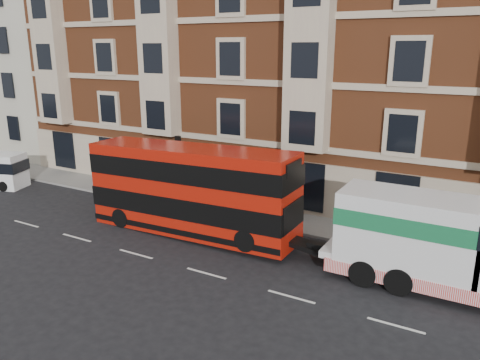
{
  "coord_description": "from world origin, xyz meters",
  "views": [
    {
      "loc": [
        10.36,
        -15.26,
        9.43
      ],
      "look_at": [
        -0.59,
        4.0,
        3.15
      ],
      "focal_mm": 35.0,
      "sensor_mm": 36.0,
      "label": 1
    }
  ],
  "objects": [
    {
      "name": "pedestrian",
      "position": [
        -11.62,
        6.33,
        1.08
      ],
      "size": [
        0.8,
        0.79,
        1.86
      ],
      "primitive_type": "imported",
      "rotation": [
        0.0,
        0.0,
        -0.76
      ],
      "color": "black",
      "rests_on": "sidewalk"
    },
    {
      "name": "victorian_terrace",
      "position": [
        0.5,
        15.0,
        10.07
      ],
      "size": [
        45.0,
        12.0,
        20.4
      ],
      "color": "brown",
      "rests_on": "ground"
    },
    {
      "name": "double_decker_bus",
      "position": [
        -3.19,
        3.45,
        2.45
      ],
      "size": [
        11.43,
        2.62,
        4.63
      ],
      "color": "#B21709",
      "rests_on": "ground"
    },
    {
      "name": "ground",
      "position": [
        0.0,
        0.0,
        0.0
      ],
      "size": [
        120.0,
        120.0,
        0.0
      ],
      "primitive_type": "plane",
      "color": "black",
      "rests_on": "ground"
    },
    {
      "name": "tow_truck",
      "position": [
        8.87,
        3.45,
        2.02
      ],
      "size": [
        9.15,
        2.7,
        3.81
      ],
      "color": "silver",
      "rests_on": "ground"
    },
    {
      "name": "cream_block",
      "position": [
        -30.0,
        14.0,
        8.34
      ],
      "size": [
        16.0,
        10.0,
        16.8
      ],
      "color": "beige",
      "rests_on": "ground"
    },
    {
      "name": "lamp_post_west",
      "position": [
        -6.0,
        6.2,
        2.68
      ],
      "size": [
        0.35,
        0.15,
        4.35
      ],
      "color": "black",
      "rests_on": "sidewalk"
    },
    {
      "name": "sidewalk",
      "position": [
        0.0,
        7.5,
        0.07
      ],
      "size": [
        90.0,
        3.0,
        0.15
      ],
      "primitive_type": "cube",
      "color": "slate",
      "rests_on": "ground"
    }
  ]
}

